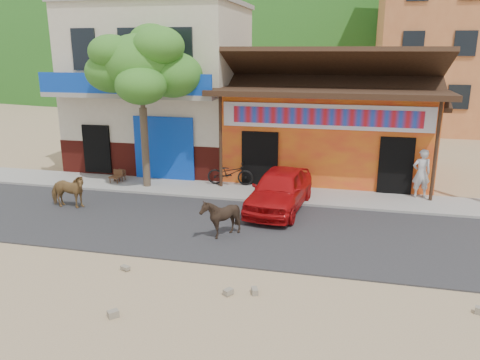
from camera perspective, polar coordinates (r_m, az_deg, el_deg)
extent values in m
plane|color=#9E825B|center=(11.88, -2.13, -10.47)|extent=(120.00, 120.00, 0.00)
cube|color=#28282B|center=(14.09, 0.55, -6.01)|extent=(60.00, 5.00, 0.04)
cube|color=gray|center=(17.31, 3.09, -1.68)|extent=(60.00, 2.00, 0.12)
cube|color=orange|center=(20.58, 10.67, 5.87)|extent=(8.00, 6.00, 3.60)
cube|color=beige|center=(21.99, -9.37, 11.02)|extent=(7.00, 6.00, 7.00)
cube|color=#CC723F|center=(34.82, 24.30, 15.71)|extent=(9.00, 9.00, 12.00)
ellipsoid|color=#194C14|center=(80.60, 11.83, 20.31)|extent=(100.00, 40.00, 24.00)
imported|color=olive|center=(16.73, -20.27, -1.28)|extent=(1.41, 0.68, 1.17)
imported|color=black|center=(13.30, -2.38, -4.58)|extent=(1.18, 1.08, 1.18)
imported|color=#B70D0F|center=(15.59, 4.86, -1.14)|extent=(2.06, 4.19, 1.38)
imported|color=black|center=(18.10, -1.19, 0.86)|extent=(1.84, 0.80, 0.94)
imported|color=silver|center=(17.69, 21.24, 0.78)|extent=(0.71, 0.55, 1.75)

